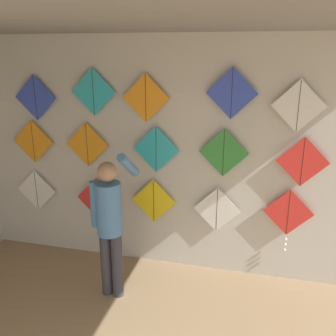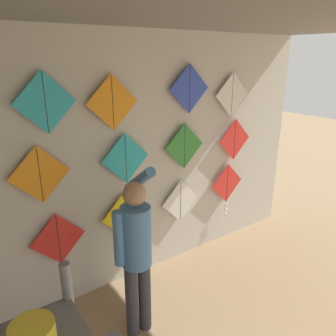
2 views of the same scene
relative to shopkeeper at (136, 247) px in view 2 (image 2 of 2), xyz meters
name	(u,v)px [view 2 (image 2 of 2)]	position (x,y,z in m)	size (l,w,h in m)	color
back_panel	(120,167)	(0.28, 0.81, 0.47)	(5.41, 0.06, 2.80)	beige
shopkeeper	(136,247)	(0.00, 0.00, 0.00)	(0.42, 0.56, 1.65)	#383842
kite_1	(59,243)	(-0.47, 0.72, -0.15)	(0.55, 0.04, 0.76)	red
kite_2	(125,215)	(0.27, 0.72, -0.07)	(0.55, 0.01, 0.55)	yellow
kite_3	(181,201)	(1.05, 0.72, -0.10)	(0.55, 0.01, 0.55)	white
kite_4	(227,186)	(1.85, 0.72, -0.09)	(0.55, 0.04, 0.76)	red
kite_6	(40,175)	(-0.57, 0.72, 0.59)	(0.55, 0.01, 0.55)	orange
kite_7	(126,158)	(0.31, 0.72, 0.58)	(0.55, 0.01, 0.55)	#28B2C6
kite_8	(184,146)	(1.09, 0.72, 0.59)	(0.55, 0.01, 0.55)	#338C38
kite_9	(235,140)	(1.94, 0.72, 0.55)	(0.55, 0.01, 0.55)	red
kite_11	(45,103)	(-0.44, 0.72, 1.22)	(0.55, 0.01, 0.55)	#28B2C6
kite_12	(113,103)	(0.19, 0.72, 1.17)	(0.55, 0.01, 0.55)	orange
kite_13	(189,89)	(1.15, 0.72, 1.25)	(0.55, 0.01, 0.55)	blue
kite_14	(232,95)	(1.84, 0.72, 1.14)	(0.55, 0.01, 0.55)	white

